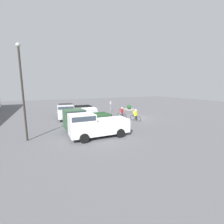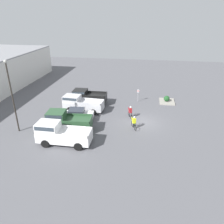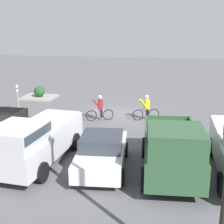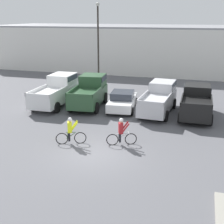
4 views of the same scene
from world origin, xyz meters
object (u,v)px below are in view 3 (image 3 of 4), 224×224
object	(u,v)px
cyclist_0	(100,108)
shrub	(39,91)
sedan_0	(102,152)
fire_lane_sign	(18,95)
pickup_truck_1	(172,149)
pickup_truck_2	(34,141)
cyclist_1	(146,107)

from	to	relation	value
cyclist_0	shrub	distance (m)	8.09
sedan_0	cyclist_0	xyz separation A→B (m)	(1.69, -6.73, 0.08)
fire_lane_sign	pickup_truck_1	bearing A→B (deg)	143.59
pickup_truck_1	cyclist_0	world-z (taller)	pickup_truck_1
cyclist_0	pickup_truck_1	bearing A→B (deg)	122.67
sedan_0	shrub	bearing A→B (deg)	-55.70
fire_lane_sign	shrub	distance (m)	4.45
sedan_0	pickup_truck_2	bearing A→B (deg)	6.32
shrub	cyclist_1	bearing A→B (deg)	154.68
cyclist_0	fire_lane_sign	distance (m)	5.97
cyclist_0	fire_lane_sign	world-z (taller)	fire_lane_sign
pickup_truck_2	fire_lane_sign	distance (m)	9.05
cyclist_0	shrub	world-z (taller)	cyclist_0
pickup_truck_1	cyclist_1	world-z (taller)	pickup_truck_1
pickup_truck_1	shrub	xyz separation A→B (m)	(10.86, -12.09, -0.64)
cyclist_1	shrub	world-z (taller)	cyclist_1
pickup_truck_2	pickup_truck_1	bearing A→B (deg)	179.79
pickup_truck_2	cyclist_1	world-z (taller)	pickup_truck_2
sedan_0	fire_lane_sign	xyz separation A→B (m)	(7.61, -7.37, 0.50)
pickup_truck_2	fire_lane_sign	bearing A→B (deg)	-58.12
cyclist_0	cyclist_1	world-z (taller)	cyclist_0
sedan_0	cyclist_0	bearing A→B (deg)	-75.91
sedan_0	pickup_truck_1	bearing A→B (deg)	173.30
pickup_truck_1	cyclist_0	xyz separation A→B (m)	(4.53, -7.06, -0.41)
fire_lane_sign	sedan_0	bearing A→B (deg)	135.90
cyclist_1	shrub	size ratio (longest dim) A/B	1.88
sedan_0	cyclist_0	size ratio (longest dim) A/B	2.66
fire_lane_sign	cyclist_0	bearing A→B (deg)	173.80
pickup_truck_1	fire_lane_sign	size ratio (longest dim) A/B	2.56
sedan_0	cyclist_1	xyz separation A→B (m)	(-1.15, -7.42, 0.07)
shrub	cyclist_0	bearing A→B (deg)	141.54
cyclist_0	cyclist_1	xyz separation A→B (m)	(-2.84, -0.69, -0.01)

